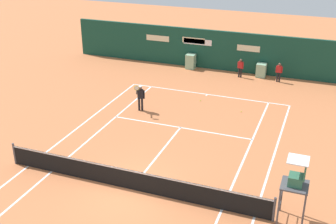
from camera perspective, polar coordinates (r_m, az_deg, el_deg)
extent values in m
plane|color=#C67042|center=(18.95, -4.89, -10.05)|extent=(80.00, 80.00, 0.00)
cube|color=white|center=(28.70, 5.16, 2.33)|extent=(10.60, 0.10, 0.01)
cube|color=white|center=(21.49, -17.85, -6.76)|extent=(0.10, 23.40, 0.01)
cube|color=white|center=(20.77, -14.99, -7.53)|extent=(0.10, 23.40, 0.01)
cube|color=white|center=(17.85, 7.08, -12.57)|extent=(0.10, 23.40, 0.01)
cube|color=white|center=(17.67, 11.28, -13.33)|extent=(0.10, 23.40, 0.01)
cube|color=white|center=(24.07, 1.65, -2.04)|extent=(8.00, 0.10, 0.01)
cube|color=white|center=(21.42, -1.21, -5.57)|extent=(0.10, 6.40, 0.01)
cube|color=white|center=(28.57, 5.08, 2.22)|extent=(0.10, 0.24, 0.01)
cylinder|color=#4C4C51|center=(21.64, -19.50, -5.15)|extent=(0.10, 0.10, 1.07)
cylinder|color=#4C4C51|center=(17.30, 13.75, -12.32)|extent=(0.10, 0.10, 1.07)
cube|color=black|center=(18.69, -4.94, -8.84)|extent=(12.00, 0.03, 0.95)
cube|color=white|center=(18.45, -4.99, -7.68)|extent=(12.00, 0.04, 0.06)
cube|color=#144233|center=(33.10, 7.84, 7.90)|extent=(25.00, 0.24, 2.98)
cube|color=beige|center=(33.47, 3.37, 9.35)|extent=(1.79, 0.02, 0.44)
cube|color=beige|center=(32.55, 10.50, 8.20)|extent=(1.67, 0.02, 0.44)
cube|color=beige|center=(34.46, -1.36, 9.65)|extent=(1.90, 0.02, 0.44)
cube|color=white|center=(33.40, 3.89, 9.16)|extent=(2.22, 0.02, 0.44)
cube|color=#8CB793|center=(33.54, 3.00, 6.64)|extent=(0.67, 0.70, 1.11)
cube|color=#8CB793|center=(32.40, 12.13, 5.38)|extent=(0.68, 0.70, 0.99)
cylinder|color=#47474C|center=(17.05, 14.29, -12.02)|extent=(0.07, 0.07, 1.54)
cylinder|color=#47474C|center=(17.79, 14.69, -10.38)|extent=(0.07, 0.07, 1.54)
cylinder|color=#47474C|center=(17.02, 17.35, -12.49)|extent=(0.07, 0.07, 1.54)
cylinder|color=#47474C|center=(17.77, 17.61, -10.83)|extent=(0.07, 0.07, 1.54)
cylinder|color=#47474C|center=(17.59, 14.39, -12.00)|extent=(0.04, 0.81, 0.04)
cylinder|color=#47474C|center=(17.33, 14.55, -10.76)|extent=(0.04, 0.81, 0.04)
cube|color=#47474C|center=(16.96, 16.30, -9.20)|extent=(1.00, 1.00, 0.06)
cube|color=#2D664C|center=(16.84, 16.39, -8.55)|extent=(0.52, 0.56, 0.40)
cube|color=#2D664C|center=(16.64, 17.53, -7.61)|extent=(0.06, 0.56, 0.45)
cube|color=white|center=(16.41, 16.73, -6.04)|extent=(0.76, 0.80, 0.04)
cylinder|color=black|center=(26.10, -3.42, 1.03)|extent=(0.13, 0.13, 0.79)
cylinder|color=black|center=(26.09, -3.80, 1.01)|extent=(0.13, 0.13, 0.79)
cube|color=black|center=(25.84, -3.65, 2.39)|extent=(0.41, 0.33, 0.55)
sphere|color=brown|center=(25.70, -3.67, 3.18)|extent=(0.22, 0.22, 0.22)
cylinder|color=white|center=(25.67, -3.68, 3.35)|extent=(0.21, 0.21, 0.06)
cylinder|color=black|center=(25.86, -3.16, 2.32)|extent=(0.08, 0.08, 0.53)
cylinder|color=brown|center=(25.51, -4.14, 2.62)|extent=(0.31, 0.52, 0.08)
cylinder|color=black|center=(25.22, -4.13, 2.63)|extent=(0.03, 0.03, 0.22)
torus|color=yellow|center=(25.13, -4.15, 3.16)|extent=(0.28, 0.15, 0.30)
cylinder|color=silver|center=(25.13, -4.15, 3.16)|extent=(0.24, 0.12, 0.26)
cylinder|color=black|center=(31.66, 14.41, 4.43)|extent=(0.11, 0.11, 0.70)
cylinder|color=black|center=(31.68, 14.13, 4.48)|extent=(0.11, 0.11, 0.70)
cube|color=#AD1E1E|center=(31.48, 14.38, 5.48)|extent=(0.32, 0.19, 0.49)
sphere|color=brown|center=(31.38, 14.45, 6.07)|extent=(0.19, 0.19, 0.19)
cylinder|color=#AD1E1E|center=(31.47, 14.72, 5.36)|extent=(0.07, 0.07, 0.47)
cylinder|color=#AD1E1E|center=(31.52, 14.03, 5.47)|extent=(0.07, 0.07, 0.47)
cylinder|color=black|center=(32.02, 9.56, 5.08)|extent=(0.11, 0.11, 0.70)
cylinder|color=black|center=(32.08, 9.30, 5.14)|extent=(0.11, 0.11, 0.70)
cube|color=#AD1E1E|center=(31.86, 9.50, 6.12)|extent=(0.34, 0.23, 0.49)
sphere|color=brown|center=(31.76, 9.54, 6.70)|extent=(0.19, 0.19, 0.19)
cylinder|color=#AD1E1E|center=(31.81, 9.82, 5.99)|extent=(0.07, 0.07, 0.47)
cylinder|color=#AD1E1E|center=(31.94, 9.18, 6.12)|extent=(0.07, 0.07, 0.47)
sphere|color=#CCE033|center=(26.31, 9.58, 0.06)|extent=(0.07, 0.07, 0.07)
sphere|color=#CCE033|center=(27.59, 4.27, 1.51)|extent=(0.07, 0.07, 0.07)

